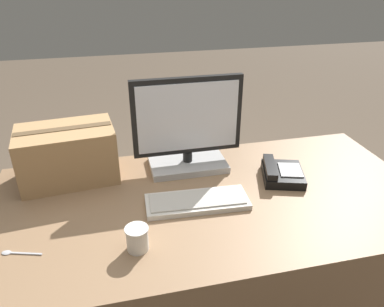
% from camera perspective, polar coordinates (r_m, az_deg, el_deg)
% --- Properties ---
extents(office_desk, '(1.80, 0.90, 0.73)m').
position_cam_1_polar(office_desk, '(1.79, 2.87, -16.46)').
color(office_desk, '#8C6B4C').
rests_on(office_desk, ground_plane).
extents(monitor, '(0.50, 0.22, 0.43)m').
position_cam_1_polar(monitor, '(1.70, -0.69, 3.42)').
color(monitor, '#B7B7B7').
rests_on(monitor, office_desk).
extents(keyboard, '(0.42, 0.18, 0.03)m').
position_cam_1_polar(keyboard, '(1.51, 0.79, -7.30)').
color(keyboard, beige).
rests_on(keyboard, office_desk).
extents(desk_phone, '(0.23, 0.25, 0.07)m').
position_cam_1_polar(desk_phone, '(1.72, 13.42, -2.91)').
color(desk_phone, black).
rests_on(desk_phone, office_desk).
extents(paper_cup_left, '(0.08, 0.08, 0.09)m').
position_cam_1_polar(paper_cup_left, '(1.30, -8.33, -12.71)').
color(paper_cup_left, white).
rests_on(paper_cup_left, office_desk).
extents(spoon, '(0.14, 0.05, 0.00)m').
position_cam_1_polar(spoon, '(1.43, -25.34, -13.55)').
color(spoon, '#B2B2B7').
rests_on(spoon, office_desk).
extents(cardboard_box, '(0.43, 0.30, 0.24)m').
position_cam_1_polar(cardboard_box, '(1.72, -18.42, -0.08)').
color(cardboard_box, tan).
rests_on(cardboard_box, office_desk).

